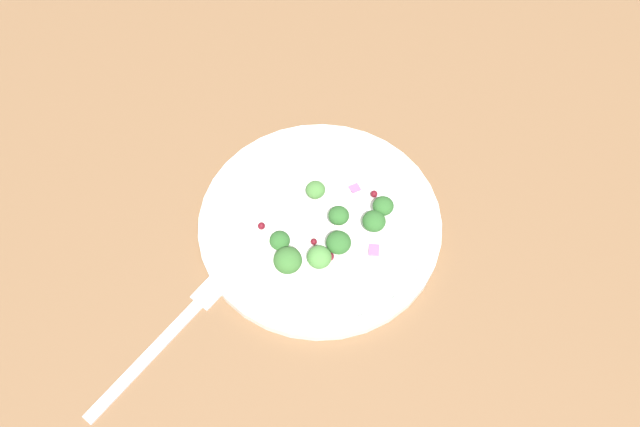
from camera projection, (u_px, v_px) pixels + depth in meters
The scene contains 19 objects.
ground_plane at pixel (340, 218), 73.84cm from camera, with size 180.00×180.00×2.00cm, color brown.
plate at pixel (320, 222), 71.45cm from camera, with size 26.35×26.35×1.70cm.
dressing_pool at pixel (320, 220), 71.07cm from camera, with size 15.29×15.29×0.20cm, color white.
broccoli_floret_0 at pixel (319, 257), 66.86cm from camera, with size 2.53×2.53×2.56cm.
broccoli_floret_1 at pixel (374, 221), 69.22cm from camera, with size 2.47×2.47×2.50cm.
broccoli_floret_2 at pixel (315, 190), 71.34cm from camera, with size 2.14×2.14×2.17cm.
broccoli_floret_3 at pixel (288, 261), 65.84cm from camera, with size 2.90×2.90×2.94cm.
broccoli_floret_4 at pixel (339, 243), 67.54cm from camera, with size 2.61×2.61×2.64cm.
broccoli_floret_5 at pixel (383, 206), 69.89cm from camera, with size 2.26×2.26×2.29cm.
broccoli_floret_6 at pixel (339, 216), 68.99cm from camera, with size 2.21×2.21×2.24cm.
broccoli_floret_7 at pixel (280, 241), 67.83cm from camera, with size 2.16×2.16×2.18cm.
cranberry_0 at pixel (314, 242), 69.28cm from camera, with size 0.71×0.71×0.71cm, color maroon.
cranberry_1 at pixel (330, 256), 68.21cm from camera, with size 0.95×0.95×0.95cm, color maroon.
cranberry_2 at pixel (261, 226), 70.22cm from camera, with size 0.81×0.81×0.81cm, color maroon.
cranberry_3 at pixel (374, 195), 72.03cm from camera, with size 0.79×0.79×0.79cm, color maroon.
onion_bit_0 at pixel (331, 250), 69.09cm from camera, with size 1.09×0.88×0.35cm, color #A35B93.
onion_bit_1 at pixel (355, 188), 72.86cm from camera, with size 0.93×1.09×0.36cm, color #A35B93.
onion_bit_2 at pixel (374, 250), 68.93cm from camera, with size 1.26×1.10×0.49cm, color #A35B93.
fork at pixel (167, 336), 65.47cm from camera, with size 16.89×11.08×0.50cm.
Camera 1 is at (-15.19, -33.97, 62.83)cm, focal length 36.97 mm.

